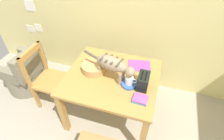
{
  "coord_description": "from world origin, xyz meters",
  "views": [
    {
      "loc": [
        0.42,
        -0.49,
        2.22
      ],
      "look_at": [
        -0.03,
        0.97,
        0.85
      ],
      "focal_mm": 28.01,
      "sensor_mm": 36.0,
      "label": 1
    }
  ],
  "objects": [
    {
      "name": "coffee_mug",
      "position": [
        0.2,
        0.88,
        0.82
      ],
      "size": [
        0.14,
        0.09,
        0.09
      ],
      "color": "silver",
      "rests_on": "saucer_bowl"
    },
    {
      "name": "saucer_bowl",
      "position": [
        0.19,
        0.88,
        0.76
      ],
      "size": [
        0.18,
        0.18,
        0.03
      ],
      "primitive_type": "cylinder",
      "color": "#375EBC",
      "rests_on": "dining_table"
    },
    {
      "name": "magazine",
      "position": [
        0.24,
        1.26,
        0.75
      ],
      "size": [
        0.33,
        0.28,
        0.01
      ],
      "primitive_type": "cube",
      "rotation": [
        0.0,
        0.0,
        0.22
      ],
      "color": "purple",
      "rests_on": "dining_table"
    },
    {
      "name": "wall_rear",
      "position": [
        -0.0,
        1.78,
        1.25
      ],
      "size": [
        5.14,
        0.11,
        2.5
      ],
      "color": "#DDD186",
      "rests_on": "ground_plane"
    },
    {
      "name": "wicker_basket",
      "position": [
        -0.28,
        1.0,
        0.8
      ],
      "size": [
        0.3,
        0.3,
        0.1
      ],
      "color": "tan",
      "rests_on": "dining_table"
    },
    {
      "name": "dining_table",
      "position": [
        -0.03,
        0.97,
        0.65
      ],
      "size": [
        1.11,
        0.98,
        0.75
      ],
      "color": "#AF813F",
      "rests_on": "ground_plane"
    },
    {
      "name": "book_stack",
      "position": [
        0.36,
        0.7,
        0.77
      ],
      "size": [
        0.16,
        0.14,
        0.04
      ],
      "color": "#378EC9",
      "rests_on": "dining_table"
    },
    {
      "name": "cat",
      "position": [
        -0.01,
        0.93,
        0.96
      ],
      "size": [
        0.65,
        0.24,
        0.31
      ],
      "rotation": [
        0.0,
        0.0,
        -1.8
      ],
      "color": "gray",
      "rests_on": "dining_table"
    },
    {
      "name": "toaster",
      "position": [
        0.35,
        0.91,
        0.83
      ],
      "size": [
        0.12,
        0.2,
        0.18
      ],
      "color": "black",
      "rests_on": "dining_table"
    },
    {
      "name": "wicker_armchair",
      "position": [
        -1.53,
        1.04,
        0.27
      ],
      "size": [
        0.62,
        0.63,
        0.78
      ],
      "rotation": [
        0.0,
        0.0,
        1.49
      ],
      "color": "gray",
      "rests_on": "ground_plane"
    },
    {
      "name": "wooden_chair_near",
      "position": [
        -0.97,
        0.91,
        0.46
      ],
      "size": [
        0.42,
        0.42,
        0.94
      ],
      "rotation": [
        0.0,
        0.0,
        -1.58
      ],
      "color": "#B2803E",
      "rests_on": "ground_plane"
    }
  ]
}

